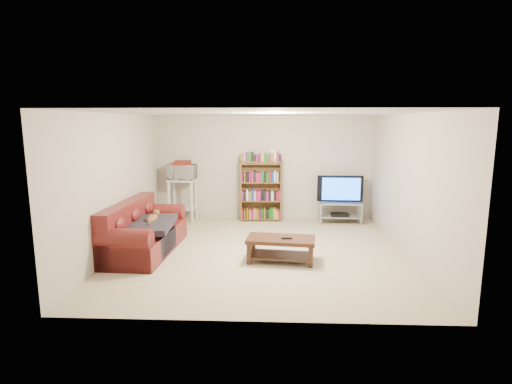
{
  "coord_description": "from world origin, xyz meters",
  "views": [
    {
      "loc": [
        0.2,
        -6.74,
        2.25
      ],
      "look_at": [
        -0.1,
        0.4,
        1.0
      ],
      "focal_mm": 28.0,
      "sensor_mm": 36.0,
      "label": 1
    }
  ],
  "objects_px": {
    "tv_stand": "(340,209)",
    "bookshelf": "(261,190)",
    "sofa": "(142,234)",
    "coffee_table": "(281,245)"
  },
  "relations": [
    {
      "from": "coffee_table",
      "to": "tv_stand",
      "type": "xyz_separation_m",
      "value": [
        1.38,
        2.6,
        0.05
      ]
    },
    {
      "from": "tv_stand",
      "to": "bookshelf",
      "type": "height_order",
      "value": "bookshelf"
    },
    {
      "from": "coffee_table",
      "to": "tv_stand",
      "type": "distance_m",
      "value": 2.95
    },
    {
      "from": "tv_stand",
      "to": "bookshelf",
      "type": "xyz_separation_m",
      "value": [
        -1.79,
        0.16,
        0.39
      ]
    },
    {
      "from": "tv_stand",
      "to": "bookshelf",
      "type": "relative_size",
      "value": 0.7
    },
    {
      "from": "coffee_table",
      "to": "bookshelf",
      "type": "distance_m",
      "value": 2.83
    },
    {
      "from": "coffee_table",
      "to": "bookshelf",
      "type": "height_order",
      "value": "bookshelf"
    },
    {
      "from": "coffee_table",
      "to": "bookshelf",
      "type": "relative_size",
      "value": 0.83
    },
    {
      "from": "sofa",
      "to": "coffee_table",
      "type": "distance_m",
      "value": 2.46
    },
    {
      "from": "sofa",
      "to": "tv_stand",
      "type": "xyz_separation_m",
      "value": [
        3.81,
        2.21,
        0.01
      ]
    }
  ]
}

